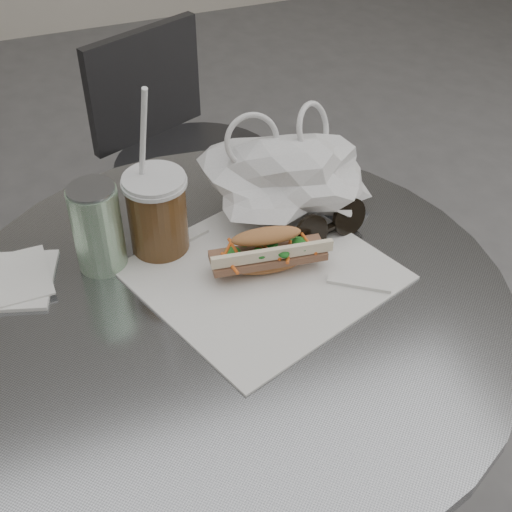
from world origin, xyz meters
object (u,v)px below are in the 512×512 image
object	(u,v)px
iced_coffee	(157,212)
drink_can	(97,227)
chair_far	(190,205)
sunglasses	(329,227)
banh_mi	(267,251)
cafe_table	(234,426)

from	to	relation	value
iced_coffee	drink_can	bearing A→B (deg)	-175.61
chair_far	iced_coffee	xyz separation A→B (m)	(-0.20, -0.63, 0.47)
chair_far	sunglasses	xyz separation A→B (m)	(0.03, -0.70, 0.43)
chair_far	banh_mi	xyz separation A→B (m)	(-0.08, -0.73, 0.44)
cafe_table	iced_coffee	distance (m)	0.37
iced_coffee	chair_far	bearing A→B (deg)	71.96
cafe_table	chair_far	size ratio (longest dim) A/B	1.02
chair_far	banh_mi	bearing A→B (deg)	61.28
iced_coffee	sunglasses	distance (m)	0.25
banh_mi	drink_can	world-z (taller)	drink_can
chair_far	iced_coffee	distance (m)	0.81
iced_coffee	drink_can	xyz separation A→B (m)	(-0.08, -0.01, 0.00)
cafe_table	iced_coffee	bearing A→B (deg)	112.14
cafe_table	iced_coffee	size ratio (longest dim) A/B	2.90
cafe_table	iced_coffee	xyz separation A→B (m)	(-0.06, 0.14, 0.34)
chair_far	drink_can	size ratio (longest dim) A/B	5.76
cafe_table	drink_can	xyz separation A→B (m)	(-0.14, 0.13, 0.34)
cafe_table	banh_mi	size ratio (longest dim) A/B	3.75
iced_coffee	sunglasses	xyz separation A→B (m)	(0.23, -0.07, -0.04)
cafe_table	drink_can	bearing A→B (deg)	136.56
banh_mi	chair_far	bearing A→B (deg)	90.84
iced_coffee	sunglasses	bearing A→B (deg)	-16.27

